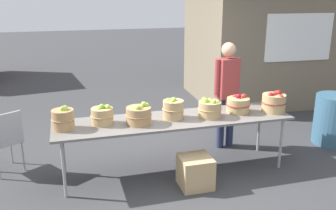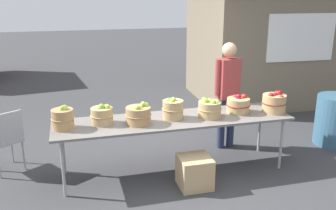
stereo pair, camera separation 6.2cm
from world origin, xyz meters
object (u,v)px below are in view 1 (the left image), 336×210
object	(u,v)px
apple_basket_green_2	(139,115)
apple_basket_red_0	(238,104)
apple_basket_red_1	(274,102)
apple_basket_green_1	(102,115)
apple_basket_green_0	(63,119)
market_table	(174,121)
produce_crate	(195,172)
apple_basket_green_4	(210,108)
apple_basket_green_3	(173,109)
vendor_adult	(227,87)
folding_chair	(5,137)
trash_barrel	(335,119)

from	to	relation	value
apple_basket_green_2	apple_basket_red_0	xyz separation A→B (m)	(1.40, 0.09, -0.00)
apple_basket_red_1	apple_basket_green_1	bearing A→B (deg)	176.87
apple_basket_green_0	apple_basket_green_2	distance (m)	0.91
apple_basket_green_1	apple_basket_green_2	size ratio (longest dim) A/B	0.88
apple_basket_red_0	apple_basket_red_1	size ratio (longest dim) A/B	0.97
market_table	produce_crate	xyz separation A→B (m)	(0.14, -0.47, -0.52)
produce_crate	apple_basket_green_4	bearing A→B (deg)	51.01
apple_basket_green_1	apple_basket_green_2	bearing A→B (deg)	-14.44
apple_basket_green_3	vendor_adult	bearing A→B (deg)	29.54
apple_basket_green_3	apple_basket_red_0	distance (m)	0.93
apple_basket_green_2	produce_crate	xyz separation A→B (m)	(0.62, -0.40, -0.67)
apple_basket_green_0	market_table	bearing A→B (deg)	0.25
market_table	apple_basket_green_0	size ratio (longest dim) A/B	10.41
apple_basket_green_1	apple_basket_green_2	xyz separation A→B (m)	(0.44, -0.11, 0.00)
apple_basket_green_0	folding_chair	distance (m)	1.02
trash_barrel	vendor_adult	bearing A→B (deg)	169.18
apple_basket_green_2	folding_chair	xyz separation A→B (m)	(-1.68, 0.62, -0.36)
apple_basket_green_0	folding_chair	world-z (taller)	apple_basket_green_0
apple_basket_red_0	produce_crate	distance (m)	1.14
apple_basket_green_4	apple_basket_red_0	world-z (taller)	apple_basket_green_4
folding_chair	trash_barrel	xyz separation A→B (m)	(4.90, -0.30, -0.12)
apple_basket_green_3	folding_chair	bearing A→B (deg)	165.88
apple_basket_green_0	produce_crate	distance (m)	1.74
market_table	folding_chair	distance (m)	2.24
folding_chair	apple_basket_red_1	bearing A→B (deg)	137.14
vendor_adult	folding_chair	size ratio (longest dim) A/B	1.90
apple_basket_green_0	apple_basket_green_2	bearing A→B (deg)	-3.63
vendor_adult	apple_basket_red_1	bearing A→B (deg)	114.32
apple_basket_green_2	folding_chair	bearing A→B (deg)	159.69
apple_basket_green_1	produce_crate	xyz separation A→B (m)	(1.06, -0.52, -0.67)
vendor_adult	trash_barrel	size ratio (longest dim) A/B	2.08
folding_chair	produce_crate	bearing A→B (deg)	123.19
apple_basket_green_3	produce_crate	size ratio (longest dim) A/B	0.74
apple_basket_green_1	apple_basket_green_4	distance (m)	1.40
apple_basket_red_0	apple_basket_green_3	bearing A→B (deg)	-179.30
vendor_adult	folding_chair	xyz separation A→B (m)	(-3.16, -0.04, -0.45)
apple_basket_green_2	folding_chair	world-z (taller)	apple_basket_green_2
apple_basket_green_0	apple_basket_green_2	xyz separation A→B (m)	(0.91, -0.06, -0.02)
apple_basket_green_2	produce_crate	size ratio (longest dim) A/B	0.85
folding_chair	apple_basket_green_3	bearing A→B (deg)	133.12
apple_basket_green_2	apple_basket_green_3	xyz separation A→B (m)	(0.47, 0.08, 0.02)
apple_basket_red_0	vendor_adult	xyz separation A→B (m)	(0.09, 0.57, 0.10)
apple_basket_red_1	folding_chair	world-z (taller)	apple_basket_red_1
apple_basket_green_2	produce_crate	distance (m)	1.00
apple_basket_green_4	apple_basket_red_0	distance (m)	0.46
vendor_adult	trash_barrel	world-z (taller)	vendor_adult
market_table	apple_basket_green_2	distance (m)	0.51
apple_basket_green_0	vendor_adult	world-z (taller)	vendor_adult
apple_basket_green_4	trash_barrel	world-z (taller)	apple_basket_green_4
trash_barrel	apple_basket_red_0	bearing A→B (deg)	-172.72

